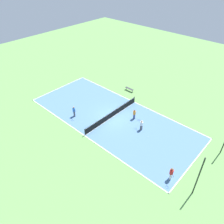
% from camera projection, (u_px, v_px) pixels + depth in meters
% --- Properties ---
extents(ground_plane, '(80.00, 80.00, 0.00)m').
position_uv_depth(ground_plane, '(112.00, 117.00, 29.90)').
color(ground_plane, '#60934C').
extents(court_surface, '(10.15, 23.76, 0.02)m').
position_uv_depth(court_surface, '(112.00, 117.00, 29.89)').
color(court_surface, '#4C729E').
rests_on(court_surface, ground_plane).
extents(tennis_net, '(9.95, 0.10, 0.99)m').
position_uv_depth(tennis_net, '(112.00, 114.00, 29.58)').
color(tennis_net, black).
rests_on(tennis_net, court_surface).
extents(bench, '(0.36, 1.57, 0.45)m').
position_uv_depth(bench, '(129.00, 89.00, 35.33)').
color(bench, '#333338').
rests_on(bench, ground_plane).
extents(player_near_white, '(0.58, 0.99, 1.48)m').
position_uv_depth(player_near_white, '(141.00, 125.00, 27.30)').
color(player_near_white, '#4C4C51').
rests_on(player_near_white, court_surface).
extents(player_near_blue, '(0.72, 0.98, 1.57)m').
position_uv_depth(player_near_blue, '(74.00, 111.00, 29.55)').
color(player_near_blue, '#4C4C51').
rests_on(player_near_blue, court_surface).
extents(player_coach_red, '(0.97, 0.78, 1.58)m').
position_uv_depth(player_coach_red, '(171.00, 173.00, 21.24)').
color(player_coach_red, white).
rests_on(player_coach_red, court_surface).
extents(player_center_orange, '(0.51, 0.51, 1.47)m').
position_uv_depth(player_center_orange, '(134.00, 114.00, 29.14)').
color(player_center_orange, navy).
rests_on(player_center_orange, court_surface).
extents(tennis_ball_left_sideline, '(0.07, 0.07, 0.07)m').
position_uv_depth(tennis_ball_left_sideline, '(92.00, 132.00, 27.37)').
color(tennis_ball_left_sideline, '#CCE033').
rests_on(tennis_ball_left_sideline, court_surface).
extents(tennis_ball_right_alley, '(0.07, 0.07, 0.07)m').
position_uv_depth(tennis_ball_right_alley, '(148.00, 137.00, 26.68)').
color(tennis_ball_right_alley, '#CCE033').
rests_on(tennis_ball_right_alley, court_surface).
extents(tennis_ball_near_net, '(0.07, 0.07, 0.07)m').
position_uv_depth(tennis_ball_near_net, '(110.00, 123.00, 28.74)').
color(tennis_ball_near_net, '#CCE033').
rests_on(tennis_ball_near_net, court_surface).
extents(fence_post_back_right, '(0.12, 0.12, 4.86)m').
position_uv_depth(fence_post_back_right, '(198.00, 177.00, 19.09)').
color(fence_post_back_right, black).
rests_on(fence_post_back_right, ground_plane).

